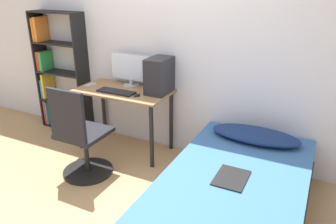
{
  "coord_description": "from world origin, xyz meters",
  "views": [
    {
      "loc": [
        1.58,
        -1.67,
        1.86
      ],
      "look_at": [
        0.35,
        0.8,
        0.75
      ],
      "focal_mm": 35.0,
      "sensor_mm": 36.0,
      "label": 1
    }
  ],
  "objects_px": {
    "bed": "(233,198)",
    "keyboard": "(116,92)",
    "office_chair": "(81,143)",
    "pc_tower": "(159,76)",
    "bookshelf": "(56,72)",
    "monitor": "(131,69)"
  },
  "relations": [
    {
      "from": "bed",
      "to": "keyboard",
      "type": "bearing_deg",
      "value": 159.61
    },
    {
      "from": "keyboard",
      "to": "office_chair",
      "type": "bearing_deg",
      "value": -94.44
    },
    {
      "from": "keyboard",
      "to": "pc_tower",
      "type": "height_order",
      "value": "pc_tower"
    },
    {
      "from": "bookshelf",
      "to": "bed",
      "type": "xyz_separation_m",
      "value": [
        2.63,
        -0.83,
        -0.55
      ]
    },
    {
      "from": "bookshelf",
      "to": "pc_tower",
      "type": "height_order",
      "value": "bookshelf"
    },
    {
      "from": "keyboard",
      "to": "pc_tower",
      "type": "bearing_deg",
      "value": 26.56
    },
    {
      "from": "pc_tower",
      "to": "office_chair",
      "type": "bearing_deg",
      "value": -120.65
    },
    {
      "from": "bookshelf",
      "to": "keyboard",
      "type": "distance_m",
      "value": 1.16
    },
    {
      "from": "bookshelf",
      "to": "bed",
      "type": "height_order",
      "value": "bookshelf"
    },
    {
      "from": "office_chair",
      "to": "bookshelf",
      "type": "bearing_deg",
      "value": 141.94
    },
    {
      "from": "monitor",
      "to": "keyboard",
      "type": "distance_m",
      "value": 0.35
    },
    {
      "from": "pc_tower",
      "to": "monitor",
      "type": "bearing_deg",
      "value": 168.29
    },
    {
      "from": "monitor",
      "to": "pc_tower",
      "type": "distance_m",
      "value": 0.43
    },
    {
      "from": "keyboard",
      "to": "bed",
      "type": "bearing_deg",
      "value": -20.39
    },
    {
      "from": "bookshelf",
      "to": "monitor",
      "type": "bearing_deg",
      "value": 1.14
    },
    {
      "from": "pc_tower",
      "to": "bookshelf",
      "type": "bearing_deg",
      "value": 177.65
    },
    {
      "from": "bookshelf",
      "to": "keyboard",
      "type": "xyz_separation_m",
      "value": [
        1.13,
        -0.27,
        -0.02
      ]
    },
    {
      "from": "office_chair",
      "to": "pc_tower",
      "type": "bearing_deg",
      "value": 59.35
    },
    {
      "from": "office_chair",
      "to": "pc_tower",
      "type": "xyz_separation_m",
      "value": [
        0.47,
        0.79,
        0.54
      ]
    },
    {
      "from": "monitor",
      "to": "bed",
      "type": "bearing_deg",
      "value": -29.74
    },
    {
      "from": "office_chair",
      "to": "pc_tower",
      "type": "relative_size",
      "value": 2.52
    },
    {
      "from": "bookshelf",
      "to": "keyboard",
      "type": "relative_size",
      "value": 3.56
    }
  ]
}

